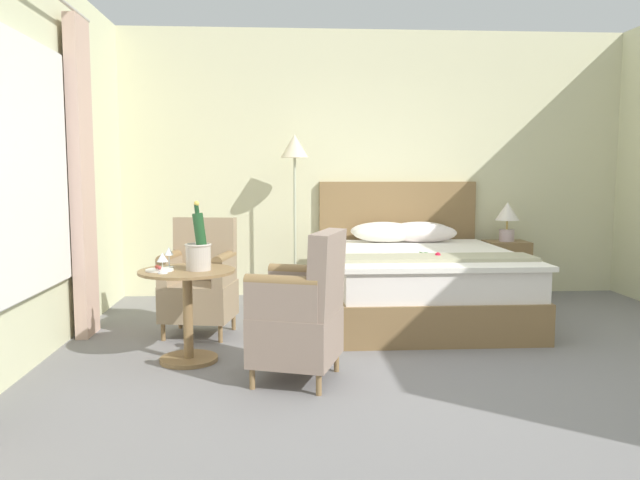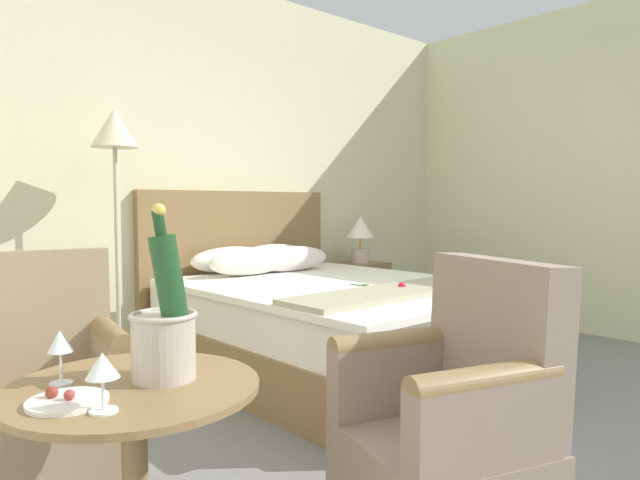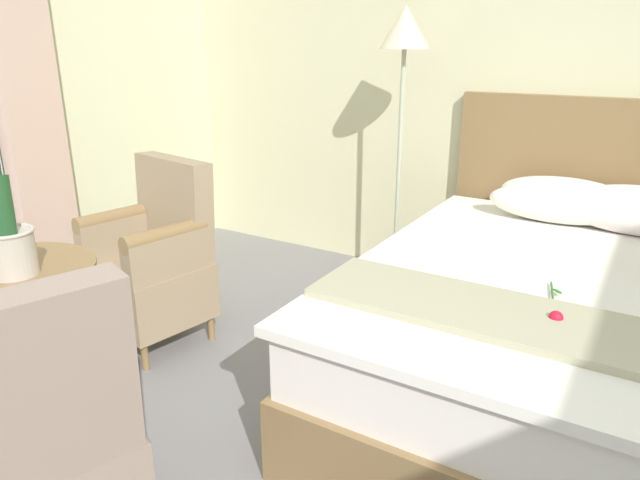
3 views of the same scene
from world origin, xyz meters
TOP-DOWN VIEW (x-y plane):
  - ground_plane at (0.00, 0.00)m, footprint 7.09×7.09m
  - wall_headboard_side at (0.00, 2.85)m, footprint 5.64×0.12m
  - wall_window_side at (-2.80, 0.00)m, footprint 0.27×5.71m
  - bed at (0.26, 1.71)m, footprint 1.73×2.27m
  - nightstand at (1.40, 2.48)m, footprint 0.47×0.37m
  - bedside_lamp at (1.40, 2.48)m, footprint 0.26×0.26m
  - floor_lamp_brass at (-0.89, 2.41)m, footprint 0.29×0.29m
  - side_table_round at (-1.70, 0.35)m, footprint 0.68×0.68m
  - champagne_bucket at (-1.62, 0.33)m, footprint 0.19×0.19m
  - wine_glass_near_bucket at (-1.85, 0.48)m, footprint 0.07×0.07m
  - wine_glass_near_edge at (-1.84, 0.20)m, footprint 0.08×0.08m
  - snack_plate at (-1.89, 0.31)m, footprint 0.19×0.19m
  - armchair_by_window at (-1.71, 1.13)m, footprint 0.64×0.60m
  - armchair_facing_bed at (-0.90, -0.12)m, footprint 0.68×0.69m

SIDE VIEW (x-z plane):
  - ground_plane at x=0.00m, z-range 0.00..0.00m
  - nightstand at x=1.40m, z-range 0.00..0.62m
  - bed at x=0.26m, z-range -0.27..0.99m
  - side_table_round at x=-1.70m, z-range 0.08..0.74m
  - armchair_by_window at x=-1.71m, z-range -0.05..0.93m
  - armchair_facing_bed at x=-0.90m, z-range -0.05..0.94m
  - snack_plate at x=-1.89m, z-range 0.65..0.69m
  - wine_glass_near_edge at x=-1.84m, z-range 0.70..0.84m
  - wine_glass_near_bucket at x=-1.85m, z-range 0.70..0.85m
  - champagne_bucket at x=-1.62m, z-range 0.56..1.05m
  - bedside_lamp at x=1.40m, z-range 0.68..1.10m
  - floor_lamp_brass at x=-0.89m, z-range 0.55..2.30m
  - wall_window_side at x=-2.80m, z-range -0.01..2.88m
  - wall_headboard_side at x=0.00m, z-range 0.00..2.90m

